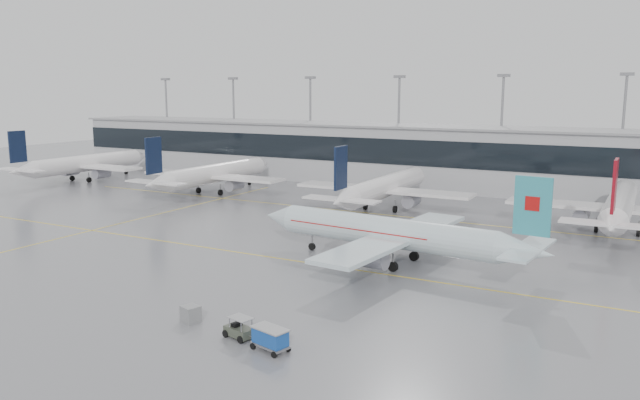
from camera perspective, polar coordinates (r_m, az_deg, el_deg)
The scene contains 16 objects.
ground at distance 73.95m, azimuth -4.46°, elevation -5.24°, with size 320.00×320.00×0.00m, color gray.
taxi_line_main at distance 73.94m, azimuth -4.46°, elevation -5.24°, with size 120.00×0.25×0.01m, color yellow.
taxi_line_north at distance 99.77m, azimuth 4.94°, elevation -1.25°, with size 120.00×0.25×0.01m, color yellow.
taxi_line_cross at distance 103.56m, azimuth -13.93°, elevation -1.09°, with size 0.25×60.00×0.01m, color yellow.
terminal at distance 128.55m, azimuth 10.73°, elevation 3.84°, with size 180.00×15.00×12.00m, color #A7A7AB.
terminal_glass at distance 121.27m, azimuth 9.65°, elevation 4.22°, with size 180.00×0.20×5.00m, color black.
terminal_roof at distance 128.05m, azimuth 10.82°, elevation 6.60°, with size 182.00×16.00×0.40m, color gray.
light_masts at distance 133.71m, azimuth 11.63°, elevation 7.20°, with size 156.40×1.00×22.60m.
air_canada_jet at distance 70.43m, azimuth 6.85°, elevation -3.09°, with size 35.87×28.64×11.18m.
parked_jet_a at distance 144.43m, azimuth -20.77°, elevation 3.11°, with size 29.64×36.96×11.72m.
parked_jet_b at distance 120.23m, azimuth -9.77°, elevation 2.35°, with size 29.64×36.96×11.72m.
parked_jet_c at distance 102.46m, azimuth 5.80°, elevation 1.14°, with size 29.64×36.96×11.72m.
parked_jet_d at distance 94.84m, azimuth 25.69°, elevation -0.52°, with size 29.64×36.96×11.72m.
baggage_tug at distance 50.86m, azimuth -7.40°, elevation -11.75°, with size 3.72×2.05×1.76m.
baggage_cart at distance 48.19m, azimuth -4.57°, elevation -12.40°, with size 3.21×2.27×1.80m.
gse_unit at distance 54.79m, azimuth -11.74°, elevation -10.16°, with size 1.41×1.31×1.41m, color gray.
Camera 1 is at (39.00, -59.76, 19.39)m, focal length 35.00 mm.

